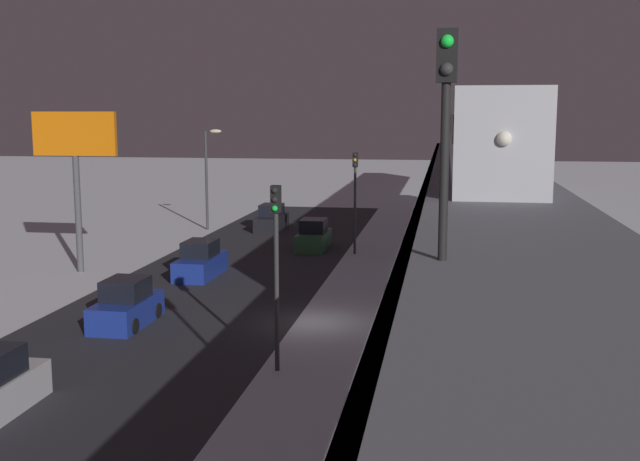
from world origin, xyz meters
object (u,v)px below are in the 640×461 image
sedan_blue_2 (201,262)px  traffic_light_near (276,251)px  commercial_billboard (75,150)px  sedan_green (314,237)px  traffic_light_mid (355,188)px  sedan_black (272,219)px  subway_train (469,125)px  rail_signal (446,105)px  sedan_blue (126,306)px

sedan_blue_2 → traffic_light_near: size_ratio=0.70×
traffic_light_near → commercial_billboard: size_ratio=0.72×
sedan_green → traffic_light_near: traffic_light_near is taller
traffic_light_mid → sedan_green: bearing=-27.3°
sedan_black → commercial_billboard: size_ratio=0.51×
traffic_light_mid → sedan_black: bearing=-51.0°
sedan_blue_2 → subway_train: bearing=-125.7°
rail_signal → sedan_blue: (13.05, -16.02, -8.11)m
rail_signal → traffic_light_near: size_ratio=0.62×
subway_train → traffic_light_mid: subway_train is taller
subway_train → rail_signal: (1.68, 46.43, 0.95)m
rail_signal → commercial_billboard: 32.92m
subway_train → sedan_blue_2: bearing=54.3°
sedan_blue → sedan_black: (0.00, -27.27, 0.01)m
sedan_blue → sedan_blue_2: (0.00, -9.92, 0.01)m
sedan_blue_2 → traffic_light_near: (-7.50, 14.63, 3.40)m
rail_signal → sedan_green: size_ratio=0.93×
traffic_light_near → traffic_light_mid: 22.70m
sedan_green → sedan_black: (4.60, -7.77, 0.00)m
sedan_green → commercial_billboard: 16.20m
sedan_black → rail_signal: bearing=106.8°
traffic_light_near → sedan_blue: bearing=-32.1°
rail_signal → commercial_billboard: (20.08, -26.01, -2.07)m
subway_train → rail_signal: bearing=87.9°
traffic_light_near → commercial_billboard: bearing=-45.3°
sedan_green → commercial_billboard: bearing=-140.7°
subway_train → sedan_blue_2: subway_train is taller
sedan_blue → commercial_billboard: size_ratio=0.46×
traffic_light_mid → commercial_billboard: size_ratio=0.72×
sedan_black → commercial_billboard: 19.61m
traffic_light_mid → subway_train: bearing=-120.2°
rail_signal → sedan_green: rail_signal is taller
subway_train → sedan_blue: (14.73, 30.41, -7.17)m
rail_signal → sedan_blue_2: size_ratio=0.89×
sedan_blue → traffic_light_mid: size_ratio=0.64×
rail_signal → traffic_light_mid: bearing=-80.7°
sedan_black → traffic_light_near: 33.01m
sedan_blue → sedan_green: bearing=-103.3°
rail_signal → sedan_blue_2: (13.05, -25.95, -8.10)m
rail_signal → traffic_light_mid: 34.79m
traffic_light_near → commercial_billboard: (14.54, -14.68, 2.63)m
sedan_blue_2 → traffic_light_mid: bearing=-132.9°
rail_signal → sedan_black: (13.05, -43.29, -8.10)m
sedan_blue_2 → commercial_billboard: (7.04, -0.06, 6.03)m
rail_signal → subway_train: bearing=-92.1°
rail_signal → sedan_green: bearing=-76.6°
sedan_black → commercial_billboard: bearing=67.8°
sedan_blue → sedan_green: same height
subway_train → sedan_black: size_ratio=16.23×
sedan_green → sedan_blue_2: (4.60, 9.57, 0.00)m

